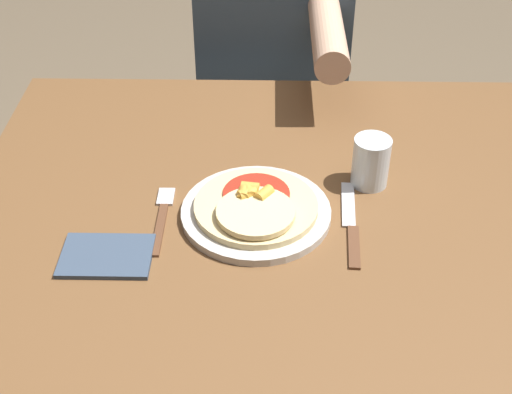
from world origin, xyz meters
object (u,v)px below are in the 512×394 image
(fork, at_px, (162,216))
(drinking_glass, at_px, (371,162))
(dining_table, at_px, (272,256))
(person_diner, at_px, (274,51))
(pizza, at_px, (256,206))
(knife, at_px, (351,225))
(plate, at_px, (256,213))

(fork, xyz_separation_m, drinking_glass, (0.36, 0.10, 0.04))
(dining_table, relative_size, drinking_glass, 11.73)
(person_diner, bearing_deg, dining_table, -90.43)
(dining_table, bearing_deg, fork, -170.34)
(pizza, relative_size, fork, 1.18)
(knife, bearing_deg, dining_table, 159.20)
(pizza, height_order, drinking_glass, drinking_glass)
(knife, height_order, drinking_glass, drinking_glass)
(person_diner, bearing_deg, drinking_glass, -74.39)
(dining_table, relative_size, plate, 4.24)
(person_diner, bearing_deg, fork, -105.27)
(plate, distance_m, person_diner, 0.69)
(plate, height_order, person_diner, person_diner)
(plate, distance_m, pizza, 0.02)
(dining_table, height_order, person_diner, person_diner)
(dining_table, height_order, knife, knife)
(dining_table, distance_m, pizza, 0.14)
(dining_table, xyz_separation_m, fork, (-0.19, -0.03, 0.12))
(dining_table, bearing_deg, knife, -20.80)
(pizza, xyz_separation_m, knife, (0.16, -0.02, -0.02))
(dining_table, xyz_separation_m, knife, (0.13, -0.05, 0.12))
(pizza, height_order, fork, pizza)
(fork, bearing_deg, plate, 1.97)
(pizza, distance_m, person_diner, 0.70)
(person_diner, bearing_deg, knife, -80.13)
(dining_table, bearing_deg, person_diner, 89.57)
(dining_table, relative_size, knife, 4.82)
(pizza, distance_m, drinking_glass, 0.22)
(fork, relative_size, knife, 0.79)
(plate, height_order, knife, plate)
(plate, bearing_deg, pizza, -97.19)
(dining_table, relative_size, pizza, 5.14)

